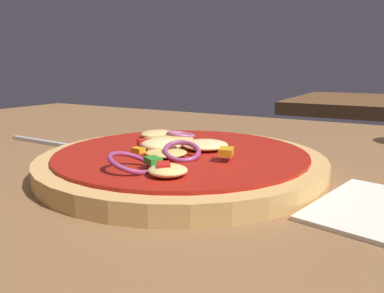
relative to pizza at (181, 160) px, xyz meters
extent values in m
cube|color=brown|center=(-0.01, -0.02, -0.03)|extent=(1.26, 0.87, 0.04)
cylinder|color=tan|center=(0.00, 0.00, 0.00)|extent=(0.27, 0.27, 0.02)
cylinder|color=#A81C11|center=(0.00, 0.00, 0.01)|extent=(0.24, 0.24, 0.00)
ellipsoid|color=#EFCC72|center=(0.04, -0.07, 0.01)|extent=(0.03, 0.03, 0.01)
ellipsoid|color=#F4DB8E|center=(0.02, 0.02, 0.01)|extent=(0.04, 0.04, 0.01)
ellipsoid|color=#E5BC60|center=(-0.03, 0.03, 0.01)|extent=(0.05, 0.05, 0.01)
ellipsoid|color=#E5BC60|center=(0.00, -0.02, 0.01)|extent=(0.04, 0.04, 0.01)
ellipsoid|color=#EFCC72|center=(-0.06, 0.04, 0.01)|extent=(0.04, 0.04, 0.01)
ellipsoid|color=#E5BC60|center=(-0.03, 0.00, 0.01)|extent=(0.04, 0.04, 0.01)
ellipsoid|color=#F4DB8E|center=(-0.02, -0.01, 0.01)|extent=(0.04, 0.04, 0.01)
torus|color=#93386B|center=(0.02, -0.02, 0.01)|extent=(0.05, 0.05, 0.02)
torus|color=#B25984|center=(-0.03, 0.05, 0.01)|extent=(0.04, 0.04, 0.01)
torus|color=#93386B|center=(0.00, -0.08, 0.01)|extent=(0.05, 0.05, 0.02)
cube|color=orange|center=(0.05, -0.01, 0.02)|extent=(0.02, 0.02, 0.01)
cube|color=orange|center=(-0.02, -0.04, 0.01)|extent=(0.01, 0.01, 0.00)
cube|color=red|center=(0.03, -0.08, 0.02)|extent=(0.02, 0.02, 0.01)
cube|color=red|center=(-0.03, -0.01, 0.02)|extent=(0.02, 0.02, 0.01)
cube|color=#2D8C28|center=(0.02, -0.07, 0.02)|extent=(0.02, 0.02, 0.01)
cube|color=silver|center=(-0.23, 0.02, -0.01)|extent=(0.11, 0.01, 0.01)
cube|color=silver|center=(-0.17, 0.02, -0.01)|extent=(0.02, 0.02, 0.01)
cube|color=silver|center=(-0.14, 0.01, -0.01)|extent=(0.04, 0.00, 0.00)
cube|color=silver|center=(-0.14, 0.01, -0.01)|extent=(0.04, 0.00, 0.00)
cube|color=silver|center=(-0.14, 0.02, -0.01)|extent=(0.04, 0.00, 0.00)
cube|color=silver|center=(-0.14, 0.02, -0.01)|extent=(0.04, 0.00, 0.00)
camera|label=1|loc=(0.18, -0.30, 0.09)|focal=35.28mm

